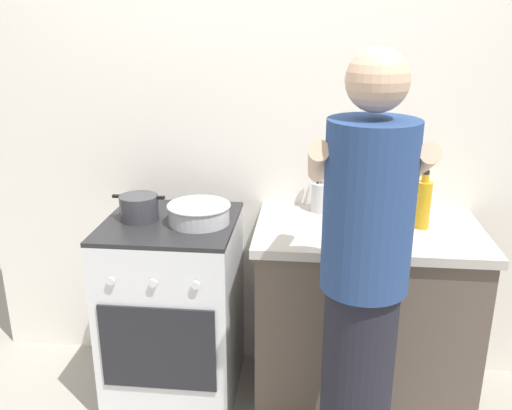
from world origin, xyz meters
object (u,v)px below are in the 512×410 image
at_px(pot, 139,208).
at_px(mixing_bowl, 199,212).
at_px(oil_bottle, 423,204).
at_px(stove_range, 174,308).
at_px(utensil_crock, 322,193).
at_px(person, 362,296).

relative_size(pot, mixing_bowl, 0.84).
xyz_separation_m(mixing_bowl, oil_bottle, (0.99, 0.04, 0.06)).
height_order(stove_range, pot, pot).
bearing_deg(stove_range, pot, 178.49).
height_order(stove_range, oil_bottle, oil_bottle).
distance_m(utensil_crock, person, 0.79).
bearing_deg(mixing_bowl, oil_bottle, 2.60).
distance_m(pot, person, 1.13).
bearing_deg(pot, utensil_crock, 13.80).
relative_size(utensil_crock, oil_bottle, 1.24).
height_order(utensil_crock, person, person).
bearing_deg(mixing_bowl, person, -38.67).
relative_size(mixing_bowl, oil_bottle, 1.10).
xyz_separation_m(stove_range, pot, (-0.14, 0.00, 0.51)).
relative_size(oil_bottle, person, 0.15).
distance_m(stove_range, mixing_bowl, 0.52).
bearing_deg(pot, stove_range, -1.51).
xyz_separation_m(utensil_crock, oil_bottle, (0.44, -0.17, 0.02)).
xyz_separation_m(pot, mixing_bowl, (0.28, -0.01, -0.01)).
relative_size(pot, utensil_crock, 0.75).
height_order(mixing_bowl, person, person).
distance_m(stove_range, utensil_crock, 0.90).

